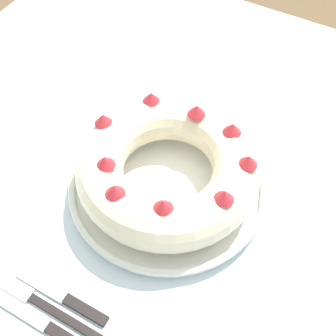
# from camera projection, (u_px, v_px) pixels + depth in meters

# --- Properties ---
(ground_plane) EXTENTS (8.00, 8.00, 0.00)m
(ground_plane) POSITION_uv_depth(u_px,v_px,m) (170.00, 328.00, 1.44)
(ground_plane) COLOR brown
(dining_table) EXTENTS (1.18, 1.24, 0.76)m
(dining_table) POSITION_uv_depth(u_px,v_px,m) (171.00, 213.00, 0.90)
(dining_table) COLOR silver
(dining_table) RESTS_ON ground_plane
(serving_dish) EXTENTS (0.34, 0.34, 0.03)m
(serving_dish) POSITION_uv_depth(u_px,v_px,m) (168.00, 186.00, 0.81)
(serving_dish) COLOR white
(serving_dish) RESTS_ON dining_table
(bundt_cake) EXTENTS (0.31, 0.31, 0.10)m
(bundt_cake) POSITION_uv_depth(u_px,v_px,m) (168.00, 168.00, 0.77)
(bundt_cake) COLOR beige
(bundt_cake) RESTS_ON serving_dish
(fork) EXTENTS (0.02, 0.18, 0.01)m
(fork) POSITION_uv_depth(u_px,v_px,m) (44.00, 305.00, 0.70)
(fork) COLOR black
(fork) RESTS_ON dining_table
(serving_knife) EXTENTS (0.02, 0.20, 0.01)m
(serving_knife) POSITION_uv_depth(u_px,v_px,m) (50.00, 328.00, 0.68)
(serving_knife) COLOR black
(serving_knife) RESTS_ON dining_table
(cake_knife) EXTENTS (0.02, 0.17, 0.01)m
(cake_knife) POSITION_uv_depth(u_px,v_px,m) (68.00, 300.00, 0.70)
(cake_knife) COLOR black
(cake_knife) RESTS_ON dining_table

